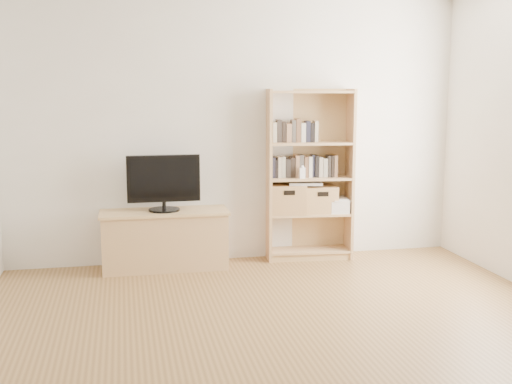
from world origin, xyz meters
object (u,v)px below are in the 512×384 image
object	(u,v)px
laptop	(305,183)
basket_right	(320,199)
tv_stand	(165,241)
bookshelf	(310,175)
television	(164,183)
basket_left	(287,199)
baby_monitor	(302,173)

from	to	relation	value
laptop	basket_right	bearing A→B (deg)	12.32
tv_stand	basket_right	xyz separation A→B (m)	(1.55, 0.05, 0.34)
bookshelf	basket_right	xyz separation A→B (m)	(0.10, -0.01, -0.24)
basket_right	laptop	distance (m)	0.23
television	basket_left	distance (m)	1.24
bookshelf	basket_right	size ratio (longest dim) A/B	5.26
baby_monitor	laptop	bearing A→B (deg)	51.10
baby_monitor	tv_stand	bearing A→B (deg)	177.06
laptop	basket_left	bearing A→B (deg)	-176.95
basket_left	laptop	distance (m)	0.24
tv_stand	baby_monitor	size ratio (longest dim) A/B	11.04
tv_stand	basket_left	distance (m)	1.27
basket_left	baby_monitor	bearing A→B (deg)	-33.20
tv_stand	basket_right	world-z (taller)	basket_right
basket_right	laptop	size ratio (longest dim) A/B	0.99
basket_right	laptop	world-z (taller)	laptop
tv_stand	laptop	bearing A→B (deg)	2.80
tv_stand	basket_left	bearing A→B (deg)	4.45
bookshelf	baby_monitor	xyz separation A→B (m)	(-0.10, -0.09, 0.03)
baby_monitor	laptop	xyz separation A→B (m)	(0.05, 0.07, -0.11)
basket_right	laptop	xyz separation A→B (m)	(-0.15, -0.00, 0.17)
tv_stand	basket_left	xyz separation A→B (m)	(1.22, 0.08, 0.35)
bookshelf	laptop	distance (m)	0.09
basket_left	tv_stand	bearing A→B (deg)	-170.33
bookshelf	baby_monitor	bearing A→B (deg)	-135.00
basket_left	basket_right	bearing A→B (deg)	0.96
tv_stand	bookshelf	xyz separation A→B (m)	(1.45, 0.07, 0.58)
bookshelf	basket_left	bearing A→B (deg)	-178.81
television	basket_left	xyz separation A→B (m)	(1.22, 0.08, -0.21)
television	bookshelf	bearing A→B (deg)	2.54
bookshelf	baby_monitor	size ratio (longest dim) A/B	16.10
television	baby_monitor	bearing A→B (deg)	-0.92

